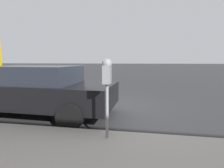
% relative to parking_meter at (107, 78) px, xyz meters
% --- Properties ---
extents(ground_plane, '(220.00, 220.00, 0.00)m').
position_rel_parking_meter_xyz_m(ground_plane, '(2.53, 0.67, -1.30)').
color(ground_plane, '#333335').
extents(parking_meter, '(0.21, 0.19, 1.51)m').
position_rel_parking_meter_xyz_m(parking_meter, '(0.00, 0.00, 0.00)').
color(parking_meter, gray).
rests_on(parking_meter, sidewalk).
extents(car_black, '(2.22, 4.40, 1.46)m').
position_rel_parking_meter_xyz_m(car_black, '(1.50, 2.34, -0.52)').
color(car_black, black).
rests_on(car_black, ground_plane).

